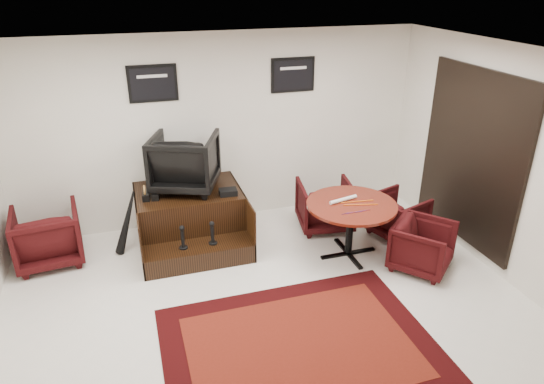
{
  "coord_description": "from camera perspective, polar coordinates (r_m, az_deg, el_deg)",
  "views": [
    {
      "loc": [
        -1.3,
        -4.23,
        3.53
      ],
      "look_at": [
        0.29,
        0.9,
        1.07
      ],
      "focal_mm": 32.0,
      "sensor_mm": 36.0,
      "label": 1
    }
  ],
  "objects": [
    {
      "name": "table_chair_back",
      "position": [
        7.23,
        6.25,
        -1.28
      ],
      "size": [
        0.88,
        0.84,
        0.79
      ],
      "primitive_type": "imported",
      "rotation": [
        0.0,
        0.0,
        2.98
      ],
      "color": "black",
      "rests_on": "ground"
    },
    {
      "name": "shine_chair",
      "position": [
        6.74,
        -10.25,
        3.82
      ],
      "size": [
        1.08,
        1.05,
        0.87
      ],
      "primitive_type": "imported",
      "rotation": [
        0.0,
        0.0,
        2.77
      ],
      "color": "black",
      "rests_on": "shine_podium"
    },
    {
      "name": "table_chair_window",
      "position": [
        7.21,
        14.6,
        -2.45
      ],
      "size": [
        0.82,
        0.84,
        0.7
      ],
      "primitive_type": "imported",
      "rotation": [
        0.0,
        0.0,
        1.89
      ],
      "color": "black",
      "rests_on": "ground"
    },
    {
      "name": "area_rug",
      "position": [
        5.24,
        3.31,
        -17.69
      ],
      "size": [
        2.77,
        2.08,
        0.01
      ],
      "color": "black",
      "rests_on": "ground"
    },
    {
      "name": "umbrella_hooked",
      "position": [
        6.79,
        -16.76,
        -3.38
      ],
      "size": [
        0.35,
        0.13,
        0.93
      ],
      "primitive_type": null,
      "color": "black",
      "rests_on": "ground"
    },
    {
      "name": "paper_roll",
      "position": [
        6.42,
        8.39,
        -0.89
      ],
      "size": [
        0.42,
        0.14,
        0.05
      ],
      "primitive_type": "cylinder",
      "rotation": [
        0.0,
        1.57,
        0.23
      ],
      "color": "silver",
      "rests_on": "meeting_table"
    },
    {
      "name": "table_chair_corner",
      "position": [
        6.5,
        17.32,
        -5.87
      ],
      "size": [
        0.95,
        0.95,
        0.71
      ],
      "primitive_type": "imported",
      "rotation": [
        0.0,
        0.0,
        0.71
      ],
      "color": "black",
      "rests_on": "ground"
    },
    {
      "name": "meeting_table",
      "position": [
        6.43,
        9.3,
        -2.1
      ],
      "size": [
        1.18,
        1.18,
        0.77
      ],
      "color": "#441209",
      "rests_on": "ground"
    },
    {
      "name": "shine_podium",
      "position": [
        6.95,
        -9.57,
        -3.07
      ],
      "size": [
        1.45,
        1.5,
        0.75
      ],
      "color": "black",
      "rests_on": "ground"
    },
    {
      "name": "table_clutter",
      "position": [
        6.35,
        10.12,
        -1.51
      ],
      "size": [
        0.57,
        0.31,
        0.01
      ],
      "color": "#DB590C",
      "rests_on": "meeting_table"
    },
    {
      "name": "armchair_side",
      "position": [
        6.98,
        -24.96,
        -4.43
      ],
      "size": [
        0.89,
        0.84,
        0.83
      ],
      "primitive_type": "imported",
      "rotation": [
        0.0,
        0.0,
        3.25
      ],
      "color": "black",
      "rests_on": "ground"
    },
    {
      "name": "room_shell",
      "position": [
        4.99,
        3.92,
        4.06
      ],
      "size": [
        6.02,
        5.02,
        2.81
      ],
      "color": "beige",
      "rests_on": "ground"
    },
    {
      "name": "shoes_pair",
      "position": [
        6.69,
        -14.08,
        -0.33
      ],
      "size": [
        0.23,
        0.27,
        0.09
      ],
      "color": "black",
      "rests_on": "shine_podium"
    },
    {
      "name": "polish_kit",
      "position": [
        6.61,
        -5.19,
        -0.01
      ],
      "size": [
        0.25,
        0.18,
        0.08
      ],
      "primitive_type": "cube",
      "rotation": [
        0.0,
        0.0,
        -0.06
      ],
      "color": "black",
      "rests_on": "shine_podium"
    },
    {
      "name": "umbrella_black",
      "position": [
        6.8,
        -16.78,
        -3.9
      ],
      "size": [
        0.3,
        0.11,
        0.81
      ],
      "primitive_type": null,
      "color": "black",
      "rests_on": "ground"
    },
    {
      "name": "ground",
      "position": [
        5.66,
        -0.14,
        -13.99
      ],
      "size": [
        6.0,
        6.0,
        0.0
      ],
      "primitive_type": "plane",
      "color": "silver",
      "rests_on": "ground"
    }
  ]
}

